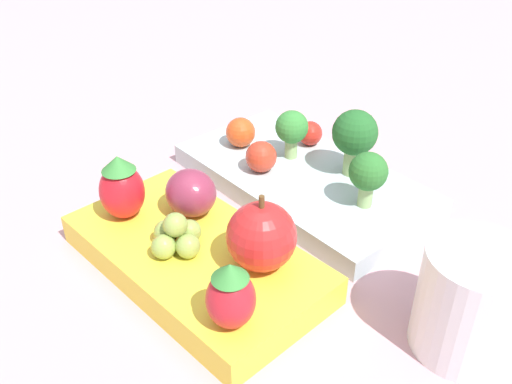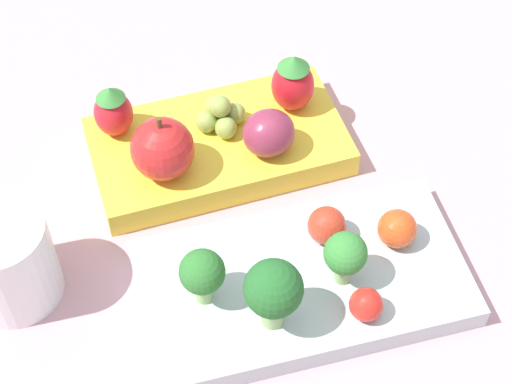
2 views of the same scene
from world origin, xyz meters
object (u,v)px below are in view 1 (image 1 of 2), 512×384
at_px(broccoli_floret_2, 355,135).
at_px(apple, 261,236).
at_px(broccoli_floret_1, 292,129).
at_px(cherry_tomato_0, 241,132).
at_px(bento_box_fruit, 195,258).
at_px(strawberry_0, 122,188).
at_px(broccoli_floret_0, 368,173).
at_px(cherry_tomato_1, 261,157).
at_px(bento_box_savoury, 306,181).
at_px(cherry_tomato_2, 310,133).
at_px(plum, 191,193).
at_px(strawberry_1, 231,296).
at_px(grape_cluster, 176,236).
at_px(drinking_cup, 469,304).

height_order(broccoli_floret_2, apple, apple).
height_order(broccoli_floret_1, cherry_tomato_0, broccoli_floret_1).
relative_size(bento_box_fruit, strawberry_0, 3.88).
distance_m(broccoli_floret_0, cherry_tomato_1, 0.10).
bearing_deg(broccoli_floret_1, bento_box_savoury, -23.18).
distance_m(broccoli_floret_2, cherry_tomato_2, 0.07).
distance_m(cherry_tomato_2, strawberry_0, 0.19).
relative_size(apple, strawberry_0, 1.07).
height_order(broccoli_floret_1, plum, broccoli_floret_1).
xyz_separation_m(strawberry_1, plum, (-0.10, 0.06, -0.00)).
height_order(broccoli_floret_0, cherry_tomato_2, broccoli_floret_0).
bearing_deg(plum, cherry_tomato_0, 115.91).
bearing_deg(cherry_tomato_2, broccoli_floret_2, -16.34).
relative_size(broccoli_floret_1, grape_cluster, 1.10).
xyz_separation_m(cherry_tomato_0, drinking_cup, (0.26, -0.07, 0.00)).
relative_size(broccoli_floret_1, apple, 0.81).
distance_m(bento_box_savoury, plum, 0.12).
bearing_deg(broccoli_floret_2, plum, -110.83).
relative_size(broccoli_floret_1, broccoli_floret_2, 0.76).
xyz_separation_m(broccoli_floret_1, strawberry_1, (0.11, -0.18, -0.00)).
bearing_deg(broccoli_floret_0, cherry_tomato_0, 178.21).
bearing_deg(cherry_tomato_1, broccoli_floret_1, 83.82).
relative_size(cherry_tomato_1, drinking_cup, 0.38).
bearing_deg(grape_cluster, strawberry_0, -179.84).
bearing_deg(broccoli_floret_2, grape_cluster, -98.84).
relative_size(bento_box_savoury, cherry_tomato_1, 8.66).
distance_m(bento_box_fruit, broccoli_floret_2, 0.17).
bearing_deg(broccoli_floret_0, broccoli_floret_2, 137.28).
bearing_deg(bento_box_fruit, grape_cluster, -120.41).
xyz_separation_m(bento_box_fruit, grape_cluster, (-0.01, -0.01, 0.02)).
height_order(cherry_tomato_1, apple, apple).
distance_m(apple, grape_cluster, 0.06).
bearing_deg(strawberry_0, broccoli_floret_2, 63.41).
xyz_separation_m(broccoli_floret_0, strawberry_1, (0.01, -0.16, -0.00)).
height_order(broccoli_floret_1, cherry_tomato_1, broccoli_floret_1).
relative_size(broccoli_floret_2, cherry_tomato_2, 2.58).
bearing_deg(strawberry_1, bento_box_savoury, 114.75).
xyz_separation_m(cherry_tomato_0, strawberry_0, (0.02, -0.14, 0.02)).
height_order(bento_box_fruit, broccoli_floret_0, broccoli_floret_0).
height_order(broccoli_floret_2, grape_cluster, broccoli_floret_2).
height_order(bento_box_fruit, plum, plum).
xyz_separation_m(bento_box_fruit, broccoli_floret_0, (0.06, 0.13, 0.04)).
distance_m(bento_box_fruit, plum, 0.05).
xyz_separation_m(strawberry_0, drinking_cup, (0.24, 0.07, -0.01)).
bearing_deg(strawberry_1, plum, 149.34).
bearing_deg(bento_box_savoury, apple, -64.87).
bearing_deg(broccoli_floret_2, bento_box_fruit, -97.31).
distance_m(cherry_tomato_2, apple, 0.19).
bearing_deg(drinking_cup, apple, -160.06).
height_order(apple, plum, apple).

